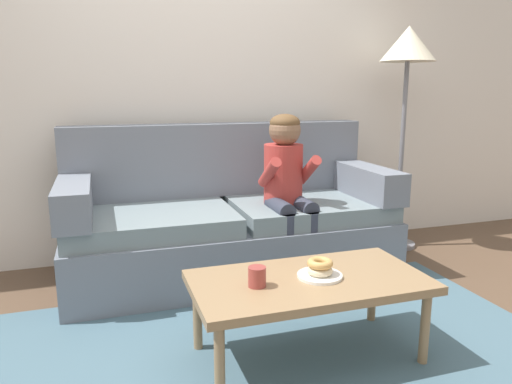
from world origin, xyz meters
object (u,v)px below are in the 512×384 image
donut (320,271)px  mug (257,277)px  person_child (288,180)px  coffee_table (309,286)px  floor_lamp (408,60)px  couch (230,222)px

donut → mug: mug is taller
person_child → mug: size_ratio=12.24×
coffee_table → floor_lamp: floor_lamp is taller
floor_lamp → couch: bearing=-175.0°
coffee_table → couch: bearing=93.0°
person_child → donut: 1.04m
person_child → floor_lamp: (1.10, 0.34, 0.81)m
person_child → donut: size_ratio=9.18×
coffee_table → person_child: bearing=74.1°
person_child → donut: person_child is taller
donut → floor_lamp: floor_lamp is taller
donut → mug: (-0.31, -0.01, 0.01)m
mug → couch: bearing=80.8°
coffee_table → donut: size_ratio=9.07×
couch → person_child: (0.34, -0.22, 0.31)m
mug → coffee_table: bearing=3.6°
person_child → floor_lamp: size_ratio=0.64×
donut → floor_lamp: (1.33, 1.33, 1.04)m
couch → donut: size_ratio=18.13×
couch → mug: couch is taller
person_child → donut: (-0.23, -0.98, -0.24)m
floor_lamp → mug: bearing=-140.8°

